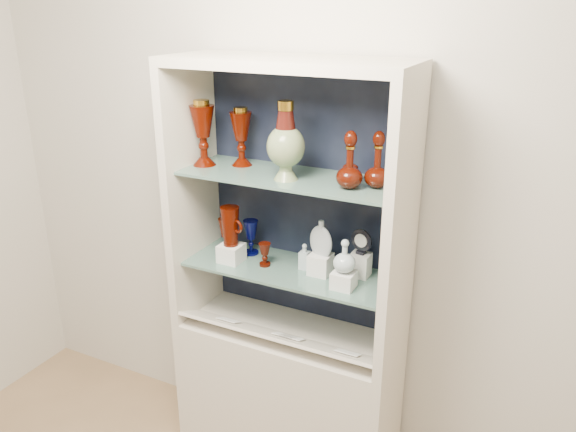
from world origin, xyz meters
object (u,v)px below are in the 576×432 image
at_px(ruby_decanter_a, 378,156).
at_px(clear_round_decanter, 345,257).
at_px(lidded_bowl, 350,170).
at_px(ruby_goblet_small, 265,254).
at_px(cobalt_goblet, 251,237).
at_px(ruby_pitcher, 230,226).
at_px(flat_flask, 321,237).
at_px(clear_square_bottle, 304,256).
at_px(pedestal_lamp_left, 203,133).
at_px(enamel_urn, 286,141).
at_px(pedestal_lamp_right, 241,137).
at_px(ruby_decanter_b, 350,158).
at_px(ruby_goblet_tall, 226,235).
at_px(cameo_medallion, 361,241).

distance_m(ruby_decanter_a, clear_round_decanter, 0.42).
relative_size(lidded_bowl, ruby_goblet_small, 0.83).
height_order(cobalt_goblet, ruby_pitcher, ruby_pitcher).
bearing_deg(flat_flask, clear_square_bottle, -174.94).
bearing_deg(ruby_decanter_a, ruby_goblet_small, -176.82).
relative_size(pedestal_lamp_left, clear_square_bottle, 2.40).
xyz_separation_m(enamel_urn, ruby_decanter_a, (0.36, 0.05, -0.03)).
relative_size(enamel_urn, ruby_goblet_small, 2.97).
distance_m(ruby_goblet_small, flat_flask, 0.28).
bearing_deg(pedestal_lamp_right, clear_round_decanter, -12.52).
relative_size(pedestal_lamp_left, enamel_urn, 0.90).
bearing_deg(ruby_pitcher, ruby_decanter_b, 13.57).
xyz_separation_m(ruby_goblet_tall, flat_flask, (0.48, -0.01, 0.09)).
height_order(enamel_urn, cameo_medallion, enamel_urn).
distance_m(enamel_urn, ruby_goblet_small, 0.54).
bearing_deg(ruby_goblet_small, pedestal_lamp_right, 152.50).
height_order(enamel_urn, ruby_pitcher, enamel_urn).
xyz_separation_m(pedestal_lamp_left, clear_square_bottle, (0.47, 0.04, -0.50)).
xyz_separation_m(pedestal_lamp_left, cobalt_goblet, (0.18, 0.08, -0.48)).
bearing_deg(ruby_decanter_b, ruby_decanter_a, 31.16).
relative_size(ruby_decanter_a, lidded_bowl, 2.81).
xyz_separation_m(pedestal_lamp_right, ruby_goblet_small, (0.15, -0.08, -0.49)).
bearing_deg(clear_square_bottle, pedestal_lamp_left, -175.19).
xyz_separation_m(pedestal_lamp_right, cobalt_goblet, (0.03, 0.01, -0.46)).
relative_size(ruby_goblet_tall, ruby_pitcher, 0.94).
height_order(pedestal_lamp_left, ruby_decanter_a, pedestal_lamp_left).
distance_m(pedestal_lamp_right, clear_round_decanter, 0.68).
xyz_separation_m(lidded_bowl, ruby_goblet_tall, (-0.59, -0.01, -0.38)).
relative_size(ruby_goblet_tall, clear_round_decanter, 1.23).
distance_m(flat_flask, cameo_medallion, 0.17).
relative_size(pedestal_lamp_right, clear_round_decanter, 1.86).
bearing_deg(ruby_goblet_small, pedestal_lamp_left, 178.54).
height_order(clear_square_bottle, clear_round_decanter, clear_round_decanter).
distance_m(ruby_goblet_small, clear_square_bottle, 0.18).
bearing_deg(flat_flask, ruby_goblet_small, -157.95).
bearing_deg(ruby_goblet_tall, ruby_decanter_b, -7.15).
bearing_deg(clear_round_decanter, cobalt_goblet, 166.08).
bearing_deg(ruby_goblet_tall, lidded_bowl, 1.28).
distance_m(ruby_decanter_a, clear_square_bottle, 0.57).
bearing_deg(enamel_urn, flat_flask, 24.96).
relative_size(ruby_goblet_tall, flat_flask, 1.05).
distance_m(ruby_decanter_b, ruby_goblet_small, 0.62).
xyz_separation_m(ruby_goblet_tall, ruby_goblet_small, (0.23, -0.05, -0.03)).
bearing_deg(ruby_goblet_small, flat_flask, 7.65).
distance_m(ruby_pitcher, clear_round_decanter, 0.54).
height_order(clear_square_bottle, flat_flask, flat_flask).
height_order(pedestal_lamp_right, clear_round_decanter, pedestal_lamp_right).
distance_m(ruby_goblet_small, clear_round_decanter, 0.40).
relative_size(pedestal_lamp_left, pedestal_lamp_right, 1.12).
relative_size(cobalt_goblet, ruby_pitcher, 0.92).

